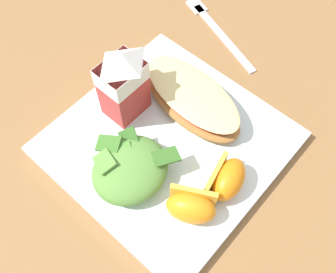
{
  "coord_description": "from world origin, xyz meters",
  "views": [
    {
      "loc": [
        -0.19,
        -0.17,
        0.47
      ],
      "look_at": [
        0.0,
        0.0,
        0.03
      ],
      "focal_mm": 40.78,
      "sensor_mm": 36.0,
      "label": 1
    }
  ],
  "objects_px": {
    "white_plate": "(168,143)",
    "orange_wedge_front": "(191,207)",
    "milk_carton": "(125,80)",
    "orange_wedge_middle": "(226,181)",
    "metal_fork": "(215,27)",
    "cheesy_pizza_bread": "(192,98)",
    "green_salad_pile": "(127,167)"
  },
  "relations": [
    {
      "from": "white_plate",
      "to": "milk_carton",
      "type": "bearing_deg",
      "value": 86.71
    },
    {
      "from": "milk_carton",
      "to": "orange_wedge_middle",
      "type": "bearing_deg",
      "value": -92.72
    },
    {
      "from": "white_plate",
      "to": "green_salad_pile",
      "type": "bearing_deg",
      "value": 175.95
    },
    {
      "from": "white_plate",
      "to": "green_salad_pile",
      "type": "distance_m",
      "value": 0.08
    },
    {
      "from": "cheesy_pizza_bread",
      "to": "orange_wedge_front",
      "type": "relative_size",
      "value": 2.54
    },
    {
      "from": "orange_wedge_middle",
      "to": "metal_fork",
      "type": "distance_m",
      "value": 0.3
    },
    {
      "from": "green_salad_pile",
      "to": "orange_wedge_front",
      "type": "xyz_separation_m",
      "value": [
        0.01,
        -0.09,
        -0.0
      ]
    },
    {
      "from": "cheesy_pizza_bread",
      "to": "metal_fork",
      "type": "distance_m",
      "value": 0.18
    },
    {
      "from": "orange_wedge_middle",
      "to": "metal_fork",
      "type": "xyz_separation_m",
      "value": [
        0.23,
        0.19,
        -0.03
      ]
    },
    {
      "from": "metal_fork",
      "to": "white_plate",
      "type": "bearing_deg",
      "value": -157.69
    },
    {
      "from": "cheesy_pizza_bread",
      "to": "orange_wedge_middle",
      "type": "relative_size",
      "value": 2.68
    },
    {
      "from": "green_salad_pile",
      "to": "orange_wedge_middle",
      "type": "xyz_separation_m",
      "value": [
        0.07,
        -0.1,
        -0.0
      ]
    },
    {
      "from": "cheesy_pizza_bread",
      "to": "orange_wedge_front",
      "type": "distance_m",
      "value": 0.16
    },
    {
      "from": "white_plate",
      "to": "cheesy_pizza_bread",
      "type": "bearing_deg",
      "value": 11.12
    },
    {
      "from": "orange_wedge_front",
      "to": "cheesy_pizza_bread",
      "type": "bearing_deg",
      "value": 39.57
    },
    {
      "from": "milk_carton",
      "to": "orange_wedge_middle",
      "type": "height_order",
      "value": "milk_carton"
    },
    {
      "from": "cheesy_pizza_bread",
      "to": "orange_wedge_front",
      "type": "xyz_separation_m",
      "value": [
        -0.12,
        -0.1,
        0.0
      ]
    },
    {
      "from": "milk_carton",
      "to": "metal_fork",
      "type": "relative_size",
      "value": 0.6
    },
    {
      "from": "green_salad_pile",
      "to": "metal_fork",
      "type": "height_order",
      "value": "green_salad_pile"
    },
    {
      "from": "orange_wedge_front",
      "to": "metal_fork",
      "type": "bearing_deg",
      "value": 32.63
    },
    {
      "from": "green_salad_pile",
      "to": "milk_carton",
      "type": "distance_m",
      "value": 0.11
    },
    {
      "from": "cheesy_pizza_bread",
      "to": "orange_wedge_front",
      "type": "height_order",
      "value": "orange_wedge_front"
    },
    {
      "from": "milk_carton",
      "to": "white_plate",
      "type": "bearing_deg",
      "value": -93.29
    },
    {
      "from": "orange_wedge_front",
      "to": "orange_wedge_middle",
      "type": "distance_m",
      "value": 0.05
    },
    {
      "from": "cheesy_pizza_bread",
      "to": "milk_carton",
      "type": "xyz_separation_m",
      "value": [
        -0.06,
        0.07,
        0.04
      ]
    },
    {
      "from": "white_plate",
      "to": "milk_carton",
      "type": "xyz_separation_m",
      "value": [
        0.0,
        0.08,
        0.07
      ]
    },
    {
      "from": "white_plate",
      "to": "orange_wedge_middle",
      "type": "distance_m",
      "value": 0.1
    },
    {
      "from": "green_salad_pile",
      "to": "orange_wedge_front",
      "type": "relative_size",
      "value": 1.54
    },
    {
      "from": "white_plate",
      "to": "orange_wedge_front",
      "type": "relative_size",
      "value": 4.0
    },
    {
      "from": "milk_carton",
      "to": "metal_fork",
      "type": "xyz_separation_m",
      "value": [
        0.22,
        0.01,
        -0.07
      ]
    },
    {
      "from": "cheesy_pizza_bread",
      "to": "green_salad_pile",
      "type": "relative_size",
      "value": 1.66
    },
    {
      "from": "milk_carton",
      "to": "orange_wedge_middle",
      "type": "relative_size",
      "value": 1.65
    }
  ]
}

